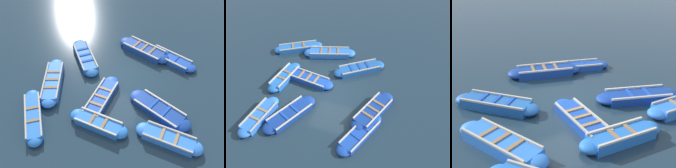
# 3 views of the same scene
# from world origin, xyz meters

# --- Properties ---
(ground_plane) EXTENTS (120.00, 120.00, 0.00)m
(ground_plane) POSITION_xyz_m (0.00, 0.00, 0.00)
(ground_plane) COLOR #1C303F
(boat_end_of_row) EXTENTS (3.87, 1.94, 0.46)m
(boat_end_of_row) POSITION_xyz_m (1.36, -3.63, 0.20)
(boat_end_of_row) COLOR blue
(boat_end_of_row) RESTS_ON ground
(boat_far_corner) EXTENTS (1.24, 3.34, 0.44)m
(boat_far_corner) POSITION_xyz_m (3.18, 3.28, 0.19)
(boat_far_corner) COLOR blue
(boat_far_corner) RESTS_ON ground
(boat_stern_in) EXTENTS (3.46, 2.85, 0.45)m
(boat_stern_in) POSITION_xyz_m (-1.21, -2.63, 0.20)
(boat_stern_in) COLOR #1E59AD
(boat_stern_in) RESTS_ON ground
(boat_outer_left) EXTENTS (2.11, 3.57, 0.36)m
(boat_outer_left) POSITION_xyz_m (-2.69, 2.51, 0.15)
(boat_outer_left) COLOR #1947B7
(boat_outer_left) RESTS_ON ground
(boat_alongside) EXTENTS (3.51, 2.52, 0.42)m
(boat_alongside) POSITION_xyz_m (3.85, -3.51, 0.18)
(boat_alongside) COLOR blue
(boat_alongside) RESTS_ON ground
(boat_inner_gap) EXTENTS (1.23, 3.21, 0.45)m
(boat_inner_gap) POSITION_xyz_m (3.32, -0.19, 0.20)
(boat_inner_gap) COLOR blue
(boat_inner_gap) RESTS_ON ground
(boat_centre) EXTENTS (2.19, 3.74, 0.46)m
(boat_centre) POSITION_xyz_m (-2.99, 0.77, 0.20)
(boat_centre) COLOR navy
(boat_centre) RESTS_ON ground
(boat_outer_right) EXTENTS (3.64, 1.28, 0.40)m
(boat_outer_right) POSITION_xyz_m (1.72, -0.59, 0.17)
(boat_outer_right) COLOR #1947B7
(boat_outer_right) RESTS_ON ground
(boat_near_quay) EXTENTS (2.40, 3.69, 0.40)m
(boat_near_quay) POSITION_xyz_m (1.57, 2.55, 0.17)
(boat_near_quay) COLOR navy
(boat_near_quay) RESTS_ON ground
(buoy_orange_near) EXTENTS (0.30, 0.30, 0.30)m
(buoy_orange_near) POSITION_xyz_m (-0.04, -4.07, 0.15)
(buoy_orange_near) COLOR #EAB214
(buoy_orange_near) RESTS_ON ground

